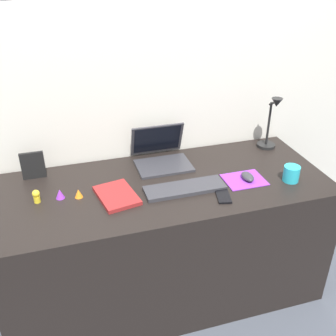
{
  "coord_description": "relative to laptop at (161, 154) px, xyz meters",
  "views": [
    {
      "loc": [
        -0.49,
        -1.68,
        1.81
      ],
      "look_at": [
        0.02,
        0.0,
        0.83
      ],
      "focal_mm": 42.42,
      "sensor_mm": 36.0,
      "label": 1
    }
  ],
  "objects": [
    {
      "name": "coffee_mug",
      "position": [
        0.59,
        -0.39,
        -0.01
      ],
      "size": [
        0.08,
        0.08,
        0.08
      ],
      "primitive_type": "cylinder",
      "color": "#28B7CC",
      "rests_on": "desk"
    },
    {
      "name": "toy_figurine_purple",
      "position": [
        -0.57,
        -0.22,
        -0.03
      ],
      "size": [
        0.04,
        0.04,
        0.05
      ],
      "primitive_type": "cone",
      "color": "purple",
      "rests_on": "desk"
    },
    {
      "name": "desk",
      "position": [
        -0.05,
        -0.23,
        -0.42
      ],
      "size": [
        1.71,
        0.7,
        0.74
      ],
      "primitive_type": "cube",
      "color": "black",
      "rests_on": "ground_plane"
    },
    {
      "name": "keyboard",
      "position": [
        0.03,
        -0.32,
        -0.04
      ],
      "size": [
        0.41,
        0.13,
        0.02
      ],
      "primitive_type": "cube",
      "color": "#333338",
      "rests_on": "desk"
    },
    {
      "name": "back_wall",
      "position": [
        -0.05,
        0.16,
        0.0
      ],
      "size": [
        2.91,
        0.05,
        1.59
      ],
      "primitive_type": "cube",
      "color": "silver",
      "rests_on": "ground_plane"
    },
    {
      "name": "picture_frame",
      "position": [
        -0.69,
        0.02,
        0.02
      ],
      "size": [
        0.12,
        0.02,
        0.15
      ],
      "primitive_type": "cube",
      "color": "black",
      "rests_on": "desk"
    },
    {
      "name": "mousepad",
      "position": [
        0.36,
        -0.32,
        -0.05
      ],
      "size": [
        0.21,
        0.17,
        0.0
      ],
      "primitive_type": "cube",
      "color": "purple",
      "rests_on": "desk"
    },
    {
      "name": "notebook_pad",
      "position": [
        -0.31,
        -0.29,
        -0.04
      ],
      "size": [
        0.21,
        0.27,
        0.02
      ],
      "primitive_type": "cube",
      "rotation": [
        0.0,
        0.0,
        0.19
      ],
      "color": "maroon",
      "rests_on": "desk"
    },
    {
      "name": "toy_figurine_orange",
      "position": [
        -0.48,
        -0.23,
        -0.03
      ],
      "size": [
        0.04,
        0.04,
        0.04
      ],
      "primitive_type": "cone",
      "color": "orange",
      "rests_on": "desk"
    },
    {
      "name": "mouse",
      "position": [
        0.38,
        -0.32,
        -0.03
      ],
      "size": [
        0.06,
        0.1,
        0.03
      ],
      "primitive_type": "ellipsoid",
      "color": "#333338",
      "rests_on": "mousepad"
    },
    {
      "name": "cell_phone",
      "position": [
        0.19,
        -0.43,
        -0.05
      ],
      "size": [
        0.09,
        0.14,
        0.01
      ],
      "primitive_type": "cube",
      "rotation": [
        0.0,
        0.0,
        -0.23
      ],
      "color": "black",
      "rests_on": "desk"
    },
    {
      "name": "desk_lamp",
      "position": [
        0.67,
        -0.02,
        0.1
      ],
      "size": [
        0.11,
        0.14,
        0.33
      ],
      "color": "black",
      "rests_on": "desk"
    },
    {
      "name": "toy_figurine_yellow",
      "position": [
        -0.68,
        -0.22,
        -0.02
      ],
      "size": [
        0.04,
        0.04,
        0.07
      ],
      "color": "yellow",
      "rests_on": "desk"
    },
    {
      "name": "laptop",
      "position": [
        0.0,
        0.0,
        0.0
      ],
      "size": [
        0.3,
        0.28,
        0.2
      ],
      "color": "#333338",
      "rests_on": "desk"
    },
    {
      "name": "ground_plane",
      "position": [
        -0.05,
        -0.23,
        -0.79
      ],
      "size": [
        6.0,
        6.0,
        0.0
      ],
      "primitive_type": "plane",
      "color": "#474C56"
    }
  ]
}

